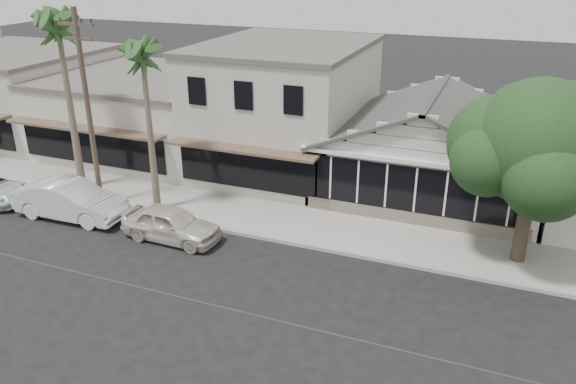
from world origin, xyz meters
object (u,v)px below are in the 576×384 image
at_px(car_0, 171,224).
at_px(shade_tree, 536,145).
at_px(utility_pole, 88,107).
at_px(car_1, 71,200).

xyz_separation_m(car_0, shade_tree, (13.36, 3.46, 3.99)).
bearing_deg(utility_pole, car_1, -106.17).
xyz_separation_m(utility_pole, car_1, (-0.42, -1.46, -3.94)).
relative_size(utility_pole, shade_tree, 1.26).
xyz_separation_m(car_0, car_1, (-5.32, 0.17, 0.13)).
bearing_deg(car_1, car_0, -93.72).
bearing_deg(car_0, car_1, 89.79).
xyz_separation_m(utility_pole, shade_tree, (18.25, 1.84, -0.08)).
bearing_deg(car_0, utility_pole, 73.24).
bearing_deg(utility_pole, car_0, -18.35).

